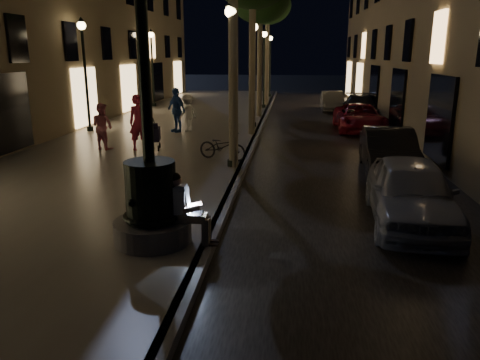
# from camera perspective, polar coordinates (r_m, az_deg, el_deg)

# --- Properties ---
(ground) EXTENTS (120.00, 120.00, 0.00)m
(ground) POSITION_cam_1_polar(r_m,az_deg,el_deg) (21.10, 2.21, 5.57)
(ground) COLOR black
(ground) RESTS_ON ground
(cobble_lane) EXTENTS (6.00, 45.00, 0.02)m
(cobble_lane) POSITION_cam_1_polar(r_m,az_deg,el_deg) (21.10, 10.40, 5.36)
(cobble_lane) COLOR black
(cobble_lane) RESTS_ON ground
(promenade) EXTENTS (8.00, 45.00, 0.20)m
(promenade) POSITION_cam_1_polar(r_m,az_deg,el_deg) (21.72, -8.43, 5.96)
(promenade) COLOR slate
(promenade) RESTS_ON ground
(curb_strip) EXTENTS (0.25, 45.00, 0.20)m
(curb_strip) POSITION_cam_1_polar(r_m,az_deg,el_deg) (21.08, 2.21, 5.83)
(curb_strip) COLOR #59595B
(curb_strip) RESTS_ON ground
(fountain_lamppost) EXTENTS (1.40, 1.40, 5.21)m
(fountain_lamppost) POSITION_cam_1_polar(r_m,az_deg,el_deg) (8.45, -10.85, -0.96)
(fountain_lamppost) COLOR #59595B
(fountain_lamppost) RESTS_ON promenade
(seated_man_laptop) EXTENTS (0.93, 0.32, 1.31)m
(seated_man_laptop) POSITION_cam_1_polar(r_m,az_deg,el_deg) (8.39, -6.73, -3.18)
(seated_man_laptop) COLOR gray
(seated_man_laptop) RESTS_ON promenade
(tree_third) EXTENTS (3.00, 3.00, 7.20)m
(tree_third) POSITION_cam_1_polar(r_m,az_deg,el_deg) (25.94, 2.49, 20.96)
(tree_third) COLOR #6B604C
(tree_third) RESTS_ON promenade
(tree_far) EXTENTS (3.00, 3.00, 7.50)m
(tree_far) POSITION_cam_1_polar(r_m,az_deg,el_deg) (31.93, 3.41, 20.39)
(tree_far) COLOR #6B604C
(tree_far) RESTS_ON promenade
(lamp_curb_a) EXTENTS (0.36, 0.36, 4.81)m
(lamp_curb_a) POSITION_cam_1_polar(r_m,az_deg,el_deg) (13.86, -1.04, 14.00)
(lamp_curb_a) COLOR black
(lamp_curb_a) RESTS_ON promenade
(lamp_curb_b) EXTENTS (0.36, 0.36, 4.81)m
(lamp_curb_b) POSITION_cam_1_polar(r_m,az_deg,el_deg) (21.82, 1.68, 14.43)
(lamp_curb_b) COLOR black
(lamp_curb_b) RESTS_ON promenade
(lamp_curb_c) EXTENTS (0.36, 0.36, 4.81)m
(lamp_curb_c) POSITION_cam_1_polar(r_m,az_deg,el_deg) (29.80, 2.95, 14.62)
(lamp_curb_c) COLOR black
(lamp_curb_c) RESTS_ON promenade
(lamp_curb_d) EXTENTS (0.36, 0.36, 4.81)m
(lamp_curb_d) POSITION_cam_1_polar(r_m,az_deg,el_deg) (37.79, 3.69, 14.72)
(lamp_curb_d) COLOR black
(lamp_curb_d) RESTS_ON promenade
(lamp_left_b) EXTENTS (0.36, 0.36, 4.81)m
(lamp_left_b) POSITION_cam_1_polar(r_m,az_deg,el_deg) (21.64, -18.45, 13.68)
(lamp_left_b) COLOR black
(lamp_left_b) RESTS_ON promenade
(lamp_left_c) EXTENTS (0.36, 0.36, 4.81)m
(lamp_left_c) POSITION_cam_1_polar(r_m,az_deg,el_deg) (31.04, -10.68, 14.40)
(lamp_left_c) COLOR black
(lamp_left_c) RESTS_ON promenade
(stroller) EXTENTS (0.59, 1.09, 1.10)m
(stroller) POSITION_cam_1_polar(r_m,az_deg,el_deg) (16.89, -10.52, 5.49)
(stroller) COLOR black
(stroller) RESTS_ON promenade
(car_front) EXTENTS (1.98, 4.23, 1.40)m
(car_front) POSITION_cam_1_polar(r_m,az_deg,el_deg) (10.46, 20.11, -1.41)
(car_front) COLOR #9A9BA1
(car_front) RESTS_ON ground
(car_second) EXTENTS (1.67, 4.17, 1.35)m
(car_second) POSITION_cam_1_polar(r_m,az_deg,el_deg) (14.74, 17.66, 3.33)
(car_second) COLOR black
(car_second) RESTS_ON ground
(car_third) EXTENTS (2.13, 4.54, 1.25)m
(car_third) POSITION_cam_1_polar(r_m,az_deg,el_deg) (22.66, 14.36, 7.38)
(car_third) COLOR maroon
(car_third) RESTS_ON ground
(car_rear) EXTENTS (2.34, 4.77, 1.33)m
(car_rear) POSITION_cam_1_polar(r_m,az_deg,el_deg) (26.77, 14.41, 8.59)
(car_rear) COLOR #292A2E
(car_rear) RESTS_ON ground
(car_fifth) EXTENTS (1.32, 3.71, 1.22)m
(car_fifth) POSITION_cam_1_polar(r_m,az_deg,el_deg) (30.50, 11.14, 9.42)
(car_fifth) COLOR gray
(car_fifth) RESTS_ON ground
(pedestrian_red) EXTENTS (0.85, 0.78, 1.94)m
(pedestrian_red) POSITION_cam_1_polar(r_m,az_deg,el_deg) (16.95, -12.22, 6.87)
(pedestrian_red) COLOR #B7243D
(pedestrian_red) RESTS_ON promenade
(pedestrian_pink) EXTENTS (0.98, 0.89, 1.64)m
(pedestrian_pink) POSITION_cam_1_polar(r_m,az_deg,el_deg) (17.36, -16.43, 6.29)
(pedestrian_pink) COLOR #D47080
(pedestrian_pink) RESTS_ON promenade
(pedestrian_white) EXTENTS (1.07, 1.19, 1.61)m
(pedestrian_white) POSITION_cam_1_polar(r_m,az_deg,el_deg) (20.83, -6.39, 8.15)
(pedestrian_white) COLOR white
(pedestrian_white) RESTS_ON promenade
(pedestrian_blue) EXTENTS (1.15, 1.07, 1.91)m
(pedestrian_blue) POSITION_cam_1_polar(r_m,az_deg,el_deg) (20.64, -7.77, 8.46)
(pedestrian_blue) COLOR #284E95
(pedestrian_blue) RESTS_ON promenade
(bicycle) EXTENTS (1.75, 1.11, 0.87)m
(bicycle) POSITION_cam_1_polar(r_m,az_deg,el_deg) (15.05, -2.15, 4.11)
(bicycle) COLOR black
(bicycle) RESTS_ON promenade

